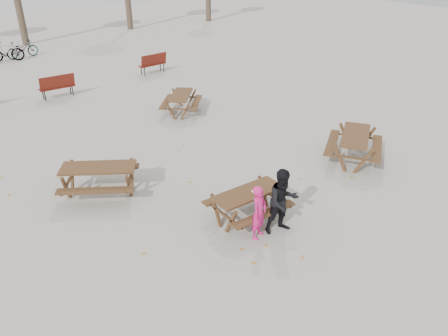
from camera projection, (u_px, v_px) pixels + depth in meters
ground at (248, 218)px, 10.90m from camera, size 80.00×80.00×0.00m
main_picnic_table at (248, 198)px, 10.62m from camera, size 1.80×1.45×0.78m
food_tray at (256, 191)px, 10.54m from camera, size 0.18×0.11×0.03m
bread_roll at (256, 189)px, 10.52m from camera, size 0.14×0.06×0.05m
soda_bottle at (258, 190)px, 10.47m from camera, size 0.07×0.07×0.17m
child at (259, 212)px, 9.94m from camera, size 0.57×0.49×1.33m
adult at (283, 201)px, 10.07m from camera, size 0.91×0.78×1.63m
picnic_table_east at (354, 147)px, 13.57m from camera, size 2.60×2.50×0.87m
picnic_table_north at (100, 180)px, 11.75m from camera, size 2.49×2.38×0.84m
picnic_table_far at (181, 104)px, 17.35m from camera, size 2.26×2.29×0.77m
park_bench_row at (37, 87)px, 18.90m from camera, size 11.61×1.62×1.03m
fallen_leaves at (208, 174)px, 12.94m from camera, size 11.00×11.00×0.01m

